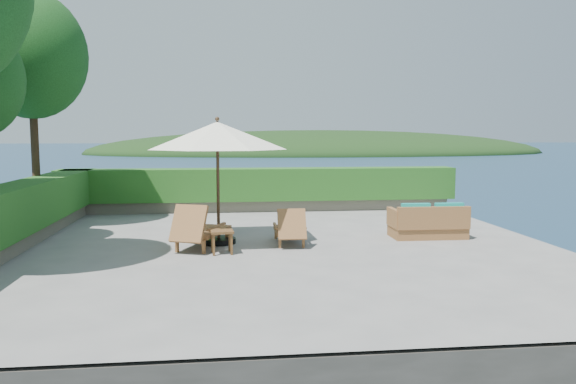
{
  "coord_description": "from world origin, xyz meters",
  "views": [
    {
      "loc": [
        -1.18,
        -11.96,
        2.45
      ],
      "look_at": [
        0.3,
        0.8,
        1.1
      ],
      "focal_mm": 35.0,
      "sensor_mm": 36.0,
      "label": 1
    }
  ],
  "objects": [
    {
      "name": "planter_wall_far",
      "position": [
        0.0,
        5.6,
        0.18
      ],
      "size": [
        12.0,
        0.6,
        0.36
      ],
      "primitive_type": "cube",
      "color": "gray",
      "rests_on": "ground"
    },
    {
      "name": "tree_far",
      "position": [
        -6.0,
        3.2,
        4.4
      ],
      "size": [
        2.8,
        2.8,
        6.03
      ],
      "color": "#3D2817",
      "rests_on": "ground"
    },
    {
      "name": "side_table",
      "position": [
        -1.23,
        -0.62,
        0.4
      ],
      "size": [
        0.5,
        0.5,
        0.49
      ],
      "rotation": [
        0.0,
        0.0,
        0.1
      ],
      "color": "brown",
      "rests_on": "ground"
    },
    {
      "name": "foundation",
      "position": [
        0.0,
        0.0,
        -1.55
      ],
      "size": [
        12.0,
        12.0,
        3.0
      ],
      "primitive_type": "cube",
      "color": "#534B42",
      "rests_on": "ocean"
    },
    {
      "name": "lounge_right",
      "position": [
        0.26,
        0.17,
        0.35
      ],
      "size": [
        0.68,
        1.47,
        0.85
      ],
      "rotation": [
        0.0,
        0.0,
        -0.01
      ],
      "color": "#935635",
      "rests_on": "ground"
    },
    {
      "name": "hedge_left",
      "position": [
        -5.6,
        0.0,
        0.85
      ],
      "size": [
        0.9,
        12.4,
        1.0
      ],
      "primitive_type": "cube",
      "color": "#184F16",
      "rests_on": "planter_wall_left"
    },
    {
      "name": "hedge_far",
      "position": [
        0.0,
        5.6,
        0.85
      ],
      "size": [
        12.4,
        0.9,
        1.0
      ],
      "primitive_type": "cube",
      "color": "#184F16",
      "rests_on": "planter_wall_far"
    },
    {
      "name": "offshore_island",
      "position": [
        25.0,
        140.0,
        -3.0
      ],
      "size": [
        126.0,
        57.6,
        12.6
      ],
      "primitive_type": "ellipsoid",
      "color": "black",
      "rests_on": "ocean"
    },
    {
      "name": "ground",
      "position": [
        0.0,
        0.0,
        0.0
      ],
      "size": [
        12.0,
        12.0,
        0.0
      ],
      "primitive_type": "plane",
      "color": "gray",
      "rests_on": "ground"
    },
    {
      "name": "ocean",
      "position": [
        0.0,
        0.0,
        -3.0
      ],
      "size": [
        600.0,
        600.0,
        0.0
      ],
      "primitive_type": "plane",
      "color": "#172D49",
      "rests_on": "ground"
    },
    {
      "name": "wicker_loveseat",
      "position": [
        3.59,
        0.58,
        0.33
      ],
      "size": [
        1.75,
        0.91,
        0.85
      ],
      "rotation": [
        0.0,
        0.0,
        -0.01
      ],
      "color": "#935635",
      "rests_on": "ground"
    },
    {
      "name": "planter_wall_left",
      "position": [
        -5.6,
        0.0,
        0.18
      ],
      "size": [
        0.6,
        12.0,
        0.36
      ],
      "primitive_type": "cube",
      "color": "gray",
      "rests_on": "ground"
    },
    {
      "name": "lounge_left",
      "position": [
        -1.69,
        -0.04,
        0.42
      ],
      "size": [
        1.3,
        1.86,
        0.99
      ],
      "rotation": [
        0.0,
        0.0,
        -0.39
      ],
      "color": "#935635",
      "rests_on": "ground"
    },
    {
      "name": "patio_umbrella",
      "position": [
        -1.3,
        0.47,
        2.37
      ],
      "size": [
        4.03,
        4.03,
        2.81
      ],
      "rotation": [
        0.0,
        0.0,
        -0.35
      ],
      "color": "black",
      "rests_on": "ground"
    }
  ]
}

